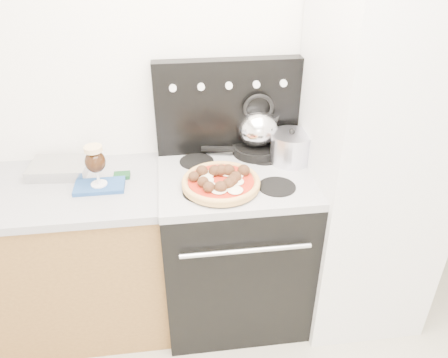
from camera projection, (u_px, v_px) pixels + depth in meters
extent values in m
cube|color=white|center=(211.00, 89.00, 2.29)|extent=(3.50, 0.01, 2.50)
cube|color=brown|center=(29.00, 264.00, 2.33)|extent=(1.45, 0.60, 0.86)
cube|color=#9D9DA5|center=(8.00, 194.00, 2.10)|extent=(1.48, 0.63, 0.04)
cube|color=black|center=(234.00, 248.00, 2.43)|extent=(0.76, 0.65, 0.88)
cube|color=#ADADB2|center=(235.00, 177.00, 2.19)|extent=(0.76, 0.65, 0.04)
cube|color=black|center=(228.00, 107.00, 2.29)|extent=(0.76, 0.08, 0.50)
cube|color=silver|center=(371.00, 162.00, 2.23)|extent=(0.64, 0.68, 1.90)
cube|color=silver|center=(59.00, 168.00, 2.22)|extent=(0.30, 0.23, 0.06)
cube|color=navy|center=(100.00, 186.00, 2.10)|extent=(0.24, 0.14, 0.02)
cylinder|color=black|center=(221.00, 186.00, 2.07)|extent=(0.39, 0.39, 0.01)
cylinder|color=black|center=(257.00, 149.00, 2.37)|extent=(0.31, 0.31, 0.05)
cylinder|color=silver|center=(291.00, 149.00, 2.26)|extent=(0.25, 0.25, 0.15)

